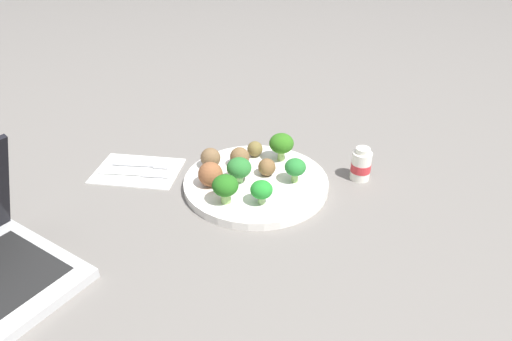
{
  "coord_description": "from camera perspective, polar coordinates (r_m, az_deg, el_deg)",
  "views": [
    {
      "loc": [
        0.07,
        -0.74,
        0.49
      ],
      "look_at": [
        0.0,
        0.0,
        0.04
      ],
      "focal_mm": 31.91,
      "sensor_mm": 36.0,
      "label": 1
    }
  ],
  "objects": [
    {
      "name": "meatball_front_left",
      "position": [
        0.86,
        -5.73,
        -0.46
      ],
      "size": [
        0.05,
        0.05,
        0.05
      ],
      "primitive_type": "sphere",
      "color": "brown",
      "rests_on": "plate"
    },
    {
      "name": "ground_plane",
      "position": [
        0.89,
        0.0,
        -1.99
      ],
      "size": [
        4.0,
        4.0,
        0.0
      ],
      "primitive_type": "plane",
      "color": "slate"
    },
    {
      "name": "fork",
      "position": [
        0.98,
        -13.84,
        0.79
      ],
      "size": [
        0.12,
        0.02,
        0.01
      ],
      "color": "silver",
      "rests_on": "napkin"
    },
    {
      "name": "broccoli_floret_back_left",
      "position": [
        0.93,
        3.21,
        3.36
      ],
      "size": [
        0.05,
        0.05,
        0.06
      ],
      "color": "#9DC46D",
      "rests_on": "plate"
    },
    {
      "name": "broccoli_floret_front_right",
      "position": [
        0.8,
        0.69,
        -2.47
      ],
      "size": [
        0.04,
        0.04,
        0.04
      ],
      "color": "#97BA77",
      "rests_on": "plate"
    },
    {
      "name": "napkin",
      "position": [
        0.97,
        -14.61,
        0.02
      ],
      "size": [
        0.18,
        0.13,
        0.01
      ],
      "primitive_type": "cube",
      "rotation": [
        0.0,
        0.0,
        -0.05
      ],
      "color": "white",
      "rests_on": "ground_plane"
    },
    {
      "name": "broccoli_floret_mid_left",
      "position": [
        0.8,
        -3.87,
        -1.98
      ],
      "size": [
        0.05,
        0.05,
        0.05
      ],
      "color": "#9AC86D",
      "rests_on": "plate"
    },
    {
      "name": "yogurt_bottle",
      "position": [
        0.92,
        13.03,
        0.66
      ],
      "size": [
        0.04,
        0.04,
        0.07
      ],
      "color": "white",
      "rests_on": "ground_plane"
    },
    {
      "name": "knife",
      "position": [
        0.95,
        -14.63,
        -0.3
      ],
      "size": [
        0.15,
        0.02,
        0.01
      ],
      "color": "white",
      "rests_on": "napkin"
    },
    {
      "name": "broccoli_floret_mid_right",
      "position": [
        0.86,
        -2.14,
        0.31
      ],
      "size": [
        0.05,
        0.05,
        0.05
      ],
      "color": "#96D07C",
      "rests_on": "plate"
    },
    {
      "name": "meatball_far_rim",
      "position": [
        0.89,
        1.37,
        0.43
      ],
      "size": [
        0.03,
        0.03,
        0.03
      ],
      "primitive_type": "sphere",
      "color": "brown",
      "rests_on": "plate"
    },
    {
      "name": "meatball_mid_left",
      "position": [
        0.95,
        -0.13,
        2.73
      ],
      "size": [
        0.03,
        0.03,
        0.03
      ],
      "primitive_type": "sphere",
      "color": "brown",
      "rests_on": "plate"
    },
    {
      "name": "broccoli_floret_front_left",
      "position": [
        0.86,
        4.95,
        0.35
      ],
      "size": [
        0.04,
        0.04,
        0.05
      ],
      "color": "#91BE66",
      "rests_on": "plate"
    },
    {
      "name": "plate",
      "position": [
        0.88,
        0.0,
        -1.55
      ],
      "size": [
        0.28,
        0.28,
        0.02
      ],
      "primitive_type": "cylinder",
      "color": "white",
      "rests_on": "ground_plane"
    },
    {
      "name": "meatball_back_right",
      "position": [
        0.92,
        -5.72,
        1.59
      ],
      "size": [
        0.04,
        0.04,
        0.04
      ],
      "primitive_type": "sphere",
      "color": "brown",
      "rests_on": "plate"
    },
    {
      "name": "meatball_center",
      "position": [
        0.92,
        -2.06,
        1.71
      ],
      "size": [
        0.04,
        0.04,
        0.04
      ],
      "primitive_type": "sphere",
      "color": "brown",
      "rests_on": "plate"
    }
  ]
}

